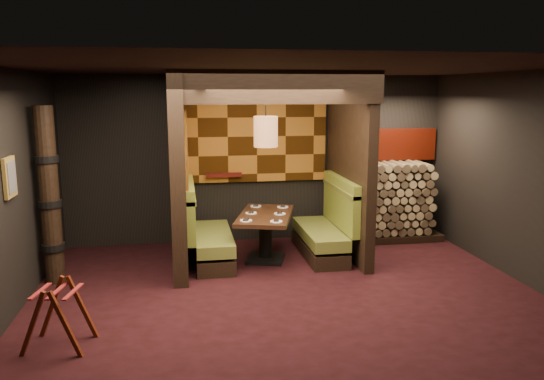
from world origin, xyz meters
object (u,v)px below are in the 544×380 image
(dining_table, at_px, (265,229))
(firewood_stack, at_px, (391,201))
(booth_bench_right, at_px, (326,231))
(totem_column, at_px, (50,197))
(pendant_lamp, at_px, (266,132))
(booth_bench_left, at_px, (206,236))
(luggage_rack, at_px, (58,313))

(dining_table, xyz_separation_m, firewood_stack, (2.35, 0.81, 0.18))
(booth_bench_right, xyz_separation_m, totem_column, (-3.98, -0.55, 0.79))
(firewood_stack, bearing_deg, dining_table, -160.95)
(pendant_lamp, height_order, firewood_stack, pendant_lamp)
(dining_table, bearing_deg, pendant_lamp, -90.00)
(booth_bench_right, bearing_deg, booth_bench_left, 180.00)
(pendant_lamp, height_order, luggage_rack, pendant_lamp)
(pendant_lamp, xyz_separation_m, luggage_rack, (-2.52, -2.36, -1.63))
(booth_bench_left, relative_size, dining_table, 1.03)
(pendant_lamp, bearing_deg, booth_bench_left, 169.91)
(dining_table, xyz_separation_m, luggage_rack, (-2.52, -2.41, -0.14))
(dining_table, distance_m, luggage_rack, 3.49)
(pendant_lamp, xyz_separation_m, totem_column, (-2.99, -0.39, -0.81))
(booth_bench_left, height_order, totem_column, totem_column)
(pendant_lamp, relative_size, luggage_rack, 1.45)
(booth_bench_left, xyz_separation_m, booth_bench_right, (1.89, 0.00, 0.00))
(booth_bench_left, distance_m, booth_bench_right, 1.89)
(booth_bench_left, height_order, luggage_rack, booth_bench_left)
(booth_bench_left, xyz_separation_m, firewood_stack, (3.25, 0.70, 0.28))
(dining_table, distance_m, firewood_stack, 2.49)
(luggage_rack, xyz_separation_m, totem_column, (-0.47, 1.97, 0.82))
(dining_table, bearing_deg, luggage_rack, -136.21)
(booth_bench_left, bearing_deg, dining_table, -6.98)
(dining_table, bearing_deg, totem_column, -171.63)
(booth_bench_left, bearing_deg, pendant_lamp, -10.09)
(booth_bench_right, xyz_separation_m, dining_table, (-0.99, -0.11, 0.10))
(booth_bench_left, bearing_deg, booth_bench_right, 0.00)
(pendant_lamp, relative_size, firewood_stack, 0.63)
(luggage_rack, bearing_deg, pendant_lamp, 43.19)
(booth_bench_right, height_order, luggage_rack, booth_bench_right)
(luggage_rack, distance_m, totem_column, 2.19)
(booth_bench_left, xyz_separation_m, dining_table, (0.90, -0.11, 0.10))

